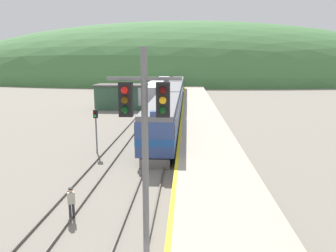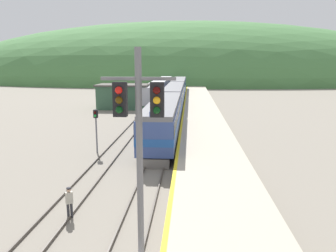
{
  "view_description": "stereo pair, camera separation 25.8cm",
  "coord_description": "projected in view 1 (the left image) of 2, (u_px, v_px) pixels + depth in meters",
  "views": [
    {
      "loc": [
        2.39,
        -7.64,
        7.99
      ],
      "look_at": [
        0.73,
        20.77,
        2.38
      ],
      "focal_mm": 35.0,
      "sensor_mm": 36.0,
      "label": 1
    },
    {
      "loc": [
        2.65,
        -7.63,
        7.99
      ],
      "look_at": [
        0.73,
        20.77,
        2.38
      ],
      "focal_mm": 35.0,
      "sensor_mm": 36.0,
      "label": 2
    }
  ],
  "objects": [
    {
      "name": "track_siding",
      "position": [
        159.0,
        95.0,
        77.95
      ],
      "size": [
        1.52,
        180.0,
        0.16
      ],
      "color": "#4C443D",
      "rests_on": "ground"
    },
    {
      "name": "carriage_third",
      "position": [
        177.0,
        86.0,
        77.97
      ],
      "size": [
        3.0,
        22.22,
        4.03
      ],
      "color": "black",
      "rests_on": "ground"
    },
    {
      "name": "signal_post_siding",
      "position": [
        96.0,
        122.0,
        28.65
      ],
      "size": [
        0.36,
        0.42,
        3.91
      ],
      "color": "slate",
      "rests_on": "ground"
    },
    {
      "name": "signal_mast_main",
      "position": [
        145.0,
        145.0,
        9.85
      ],
      "size": [
        2.2,
        0.42,
        8.4
      ],
      "color": "slate",
      "rests_on": "ground"
    },
    {
      "name": "carriage_second",
      "position": [
        173.0,
        96.0,
        55.35
      ],
      "size": [
        3.0,
        22.22,
        4.03
      ],
      "color": "black",
      "rests_on": "ground"
    },
    {
      "name": "express_train_lead_car",
      "position": [
        164.0,
        119.0,
        33.7
      ],
      "size": [
        3.01,
        19.78,
        4.39
      ],
      "color": "black",
      "rests_on": "ground"
    },
    {
      "name": "track_main",
      "position": [
        177.0,
        96.0,
        77.71
      ],
      "size": [
        1.52,
        180.0,
        0.16
      ],
      "color": "#4C443D",
      "rests_on": "ground"
    },
    {
      "name": "distant_hills",
      "position": [
        182.0,
        80.0,
        142.81
      ],
      "size": [
        211.02,
        94.96,
        48.83
      ],
      "color": "#477A42",
      "rests_on": "ground"
    },
    {
      "name": "platform",
      "position": [
        198.0,
        105.0,
        57.81
      ],
      "size": [
        5.44,
        140.0,
        0.88
      ],
      "color": "#B2A893",
      "rests_on": "ground"
    },
    {
      "name": "siding_train",
      "position": [
        159.0,
        88.0,
        77.11
      ],
      "size": [
        2.9,
        47.61,
        3.81
      ],
      "color": "black",
      "rests_on": "ground"
    },
    {
      "name": "track_worker",
      "position": [
        71.0,
        201.0,
        16.82
      ],
      "size": [
        0.42,
        0.37,
        1.66
      ],
      "color": "#2D2D33",
      "rests_on": "ground"
    },
    {
      "name": "station_shed",
      "position": [
        122.0,
        96.0,
        56.47
      ],
      "size": [
        8.75,
        5.45,
        4.18
      ],
      "color": "#385B42",
      "rests_on": "ground"
    }
  ]
}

